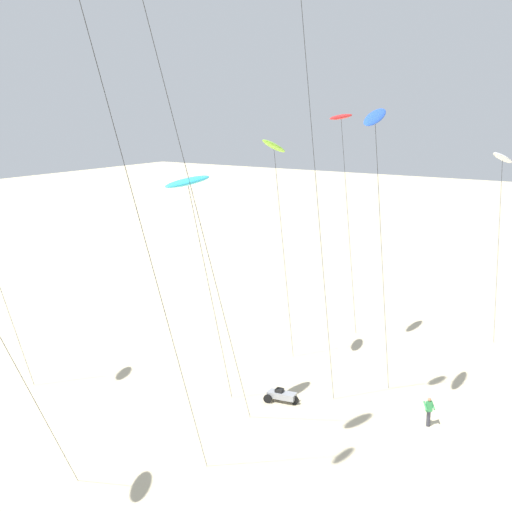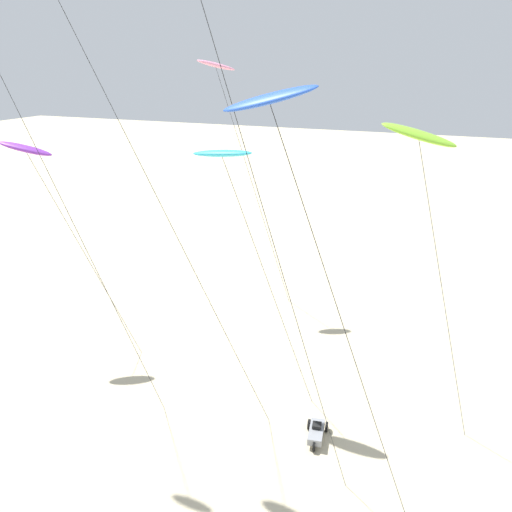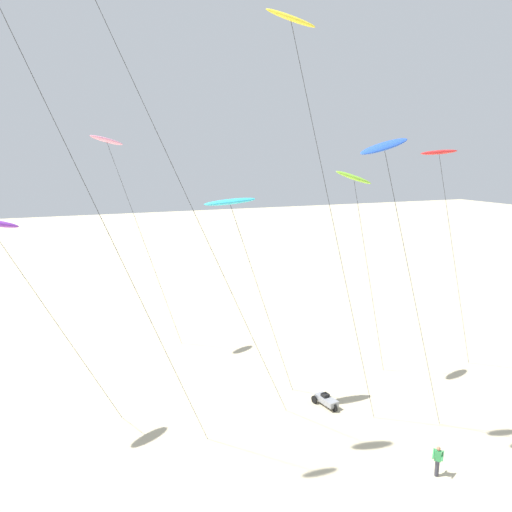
{
  "view_description": "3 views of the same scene",
  "coord_description": "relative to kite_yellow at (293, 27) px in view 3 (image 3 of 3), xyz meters",
  "views": [
    {
      "loc": [
        -32.79,
        -8.24,
        17.45
      ],
      "look_at": [
        -3.23,
        10.7,
        9.66
      ],
      "focal_mm": 48.5,
      "sensor_mm": 36.0,
      "label": 1
    },
    {
      "loc": [
        5.37,
        -9.28,
        17.87
      ],
      "look_at": [
        -4.22,
        14.43,
        8.06
      ],
      "focal_mm": 36.08,
      "sensor_mm": 36.0,
      "label": 2
    },
    {
      "loc": [
        -15.11,
        -14.34,
        16.28
      ],
      "look_at": [
        -3.96,
        12.99,
        10.19
      ],
      "focal_mm": 33.91,
      "sensor_mm": 36.0,
      "label": 3
    }
  ],
  "objects": [
    {
      "name": "kite_cyan",
      "position": [
        -1.25,
        5.61,
        -8.74
      ],
      "size": [
        6.5,
        1.31,
        13.9
      ],
      "color": "#33BFE0",
      "rests_on": "ground"
    },
    {
      "name": "kite_red",
      "position": [
        13.32,
        4.25,
        -5.85
      ],
      "size": [
        7.06,
        1.28,
        16.83
      ],
      "color": "red",
      "rests_on": "ground"
    },
    {
      "name": "kite_lime",
      "position": [
        7.77,
        6.04,
        -7.47
      ],
      "size": [
        5.47,
        1.4,
        15.56
      ],
      "color": "#8CD833",
      "rests_on": "ground"
    },
    {
      "name": "beach_buggy",
      "position": [
        4.61,
        3.55,
        -21.86
      ],
      "size": [
        1.14,
        2.11,
        0.82
      ],
      "color": "gray",
      "rests_on": "ground"
    },
    {
      "name": "kite_flyer_nearest",
      "position": [
        6.27,
        -4.91,
        -21.39
      ],
      "size": [
        0.73,
        0.73,
        1.67
      ],
      "color": "#33333D",
      "rests_on": "ground"
    },
    {
      "name": "kite_blue",
      "position": [
        4.1,
        -2.04,
        -5.68
      ],
      "size": [
        7.52,
        1.51,
        17.38
      ],
      "color": "blue",
      "rests_on": "ground"
    },
    {
      "name": "kite_pink",
      "position": [
        -7.09,
        17.1,
        -4.93
      ],
      "size": [
        6.88,
        1.73,
        17.99
      ],
      "color": "pink",
      "rests_on": "ground"
    },
    {
      "name": "kite_yellow",
      "position": [
        0.0,
        0.0,
        0.0
      ],
      "size": [
        8.1,
        1.73,
        23.2
      ],
      "color": "yellow",
      "rests_on": "ground"
    }
  ]
}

